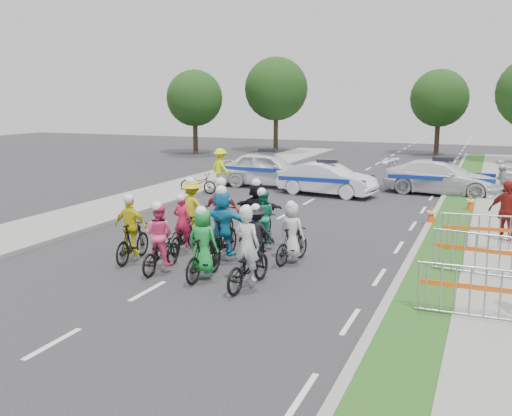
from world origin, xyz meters
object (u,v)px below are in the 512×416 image
at_px(marshal_hiviz, 221,167).
at_px(barrier_1, 475,256).
at_px(rider_6, 183,233).
at_px(rider_11, 257,215).
at_px(rider_10, 192,216).
at_px(barrier_2, 478,234).
at_px(rider_4, 257,242).
at_px(rider_2, 160,245).
at_px(rider_8, 263,226).
at_px(tree_4, 439,98).
at_px(parked_bike, 198,183).
at_px(rider_0, 248,260).
at_px(spectator_2, 506,213).
at_px(rider_3, 132,235).
at_px(rider_5, 223,229).
at_px(cone_1, 470,204).
at_px(rider_9, 222,220).
at_px(police_car_0, 268,169).
at_px(barrier_0, 470,295).
at_px(police_car_1, 327,179).
at_px(tree_3, 276,89).
at_px(police_car_2, 442,178).
at_px(cone_0, 431,215).
at_px(tree_0, 195,98).
at_px(rider_7, 292,238).
at_px(rider_1, 203,250).

xyz_separation_m(marshal_hiviz, barrier_1, (11.94, -10.64, -0.36)).
relative_size(rider_6, rider_11, 0.87).
bearing_deg(rider_10, barrier_2, -167.66).
distance_m(rider_4, barrier_2, 6.22).
xyz_separation_m(rider_2, barrier_1, (7.25, 2.37, -0.10)).
height_order(rider_8, tree_4, tree_4).
bearing_deg(parked_bike, rider_0, -149.78).
distance_m(rider_10, tree_4, 29.98).
xyz_separation_m(rider_2, spectator_2, (7.93, 6.12, 0.29)).
height_order(rider_3, rider_5, rider_5).
bearing_deg(cone_1, rider_2, -122.25).
height_order(cone_1, tree_4, tree_4).
bearing_deg(rider_4, rider_10, -44.05).
xyz_separation_m(rider_9, police_car_0, (-2.94, 11.10, 0.06)).
xyz_separation_m(rider_3, rider_5, (2.15, 1.03, 0.14)).
bearing_deg(barrier_0, rider_3, 173.10).
relative_size(police_car_1, tree_3, 0.59).
height_order(police_car_2, cone_0, police_car_2).
distance_m(rider_6, tree_0, 28.30).
relative_size(rider_7, rider_11, 0.87).
relative_size(rider_2, rider_8, 0.98).
bearing_deg(barrier_2, rider_2, -146.99).
bearing_deg(rider_2, barrier_1, -164.10).
bearing_deg(police_car_1, cone_1, -96.45).
relative_size(police_car_2, tree_3, 0.70).
bearing_deg(parked_bike, rider_8, -143.98).
distance_m(rider_7, rider_11, 2.44).
height_order(rider_4, police_car_1, rider_4).
relative_size(police_car_1, cone_1, 6.20).
relative_size(rider_3, police_car_0, 0.37).
height_order(rider_1, cone_0, rider_1).
bearing_deg(rider_0, rider_10, -41.20).
bearing_deg(rider_7, cone_1, -102.54).
xyz_separation_m(police_car_1, barrier_0, (6.48, -13.07, -0.16)).
distance_m(rider_2, rider_6, 1.80).
distance_m(rider_4, rider_10, 3.42).
xyz_separation_m(police_car_2, spectator_2, (2.49, -8.60, 0.21)).
relative_size(rider_3, rider_9, 0.89).
distance_m(rider_9, cone_0, 7.44).
bearing_deg(tree_3, parked_bike, -79.32).
bearing_deg(police_car_2, police_car_1, 122.96).
distance_m(cone_0, parked_bike, 10.75).
relative_size(rider_2, spectator_2, 0.93).
bearing_deg(rider_8, tree_0, -69.18).
xyz_separation_m(rider_5, cone_1, (5.79, 9.32, -0.50)).
bearing_deg(marshal_hiviz, spectator_2, 179.98).
xyz_separation_m(barrier_1, barrier_2, (0.00, 2.34, 0.00)).
height_order(rider_1, rider_4, rider_1).
distance_m(barrier_2, cone_0, 3.61).
bearing_deg(barrier_1, rider_5, -171.82).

